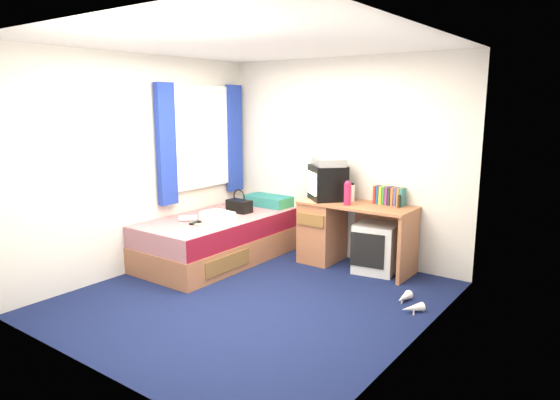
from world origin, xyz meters
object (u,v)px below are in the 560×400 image
Objects in this scene: crt_tv at (327,183)px; pillow at (270,200)px; desk at (336,229)px; remote_control at (195,223)px; magazine at (213,213)px; vcr at (328,162)px; handbag at (239,205)px; storage_cube at (376,248)px; pink_water_bottle at (347,194)px; white_heels at (408,303)px; aerosol_can at (353,193)px; bed at (219,238)px; water_bottle at (188,218)px; picture_frame at (399,201)px; towel at (217,216)px; colour_swatch_fan at (196,224)px.

pillow is at bearing -147.18° from crt_tv.
desk is 8.12× the size of remote_control.
desk reaches higher than magazine.
magazine is (-1.23, -0.67, -0.65)m from vcr.
handbag is at bearing -94.90° from pillow.
storage_cube is 0.68m from pink_water_bottle.
handbag is 2.44m from white_heels.
vcr is at bearing -7.99° from pillow.
pink_water_bottle is 1.26× the size of aerosol_can.
crt_tv reaches higher than pillow.
bed is at bearing -148.14° from desk.
aerosol_can reaches higher than storage_cube.
magazine reaches higher than bed.
crt_tv is 3.47× the size of remote_control.
white_heels is (2.36, 0.42, -0.51)m from remote_control.
desk is 1.72m from water_bottle.
bed is at bearing -168.18° from picture_frame.
aerosol_can is at bearing 103.98° from pink_water_bottle.
towel is (-1.55, -0.92, 0.32)m from storage_cube.
pink_water_bottle is (-0.31, -0.14, 0.59)m from storage_cube.
aerosol_can is (1.25, -0.05, 0.24)m from pillow.
storage_cube is at bearing 35.87° from colour_swatch_fan.
crt_tv is at bearing 41.08° from remote_control.
vcr reaches higher than pink_water_bottle.
aerosol_can is 0.59× the size of towel.
crt_tv is 1.60m from remote_control.
remote_control is at bearing -154.46° from storage_cube.
pillow reaches higher than towel.
remote_control is at bearing -92.40° from pillow.
water_bottle is at bearing -98.64° from handbag.
picture_frame is 2.23m from magazine.
bed is 14.29× the size of picture_frame.
white_heels is at bearing 11.88° from crt_tv.
magazine is 0.54m from remote_control.
vcr is (-0.12, 0.00, 0.79)m from desk.
vcr reaches higher than storage_cube.
desk is 2.35× the size of storage_cube.
handbag is at bearing 102.37° from towel.
crt_tv is at bearing -8.21° from pillow.
remote_control is (-0.12, -0.24, -0.04)m from towel.
vcr is 0.50m from pink_water_bottle.
bed is 2.41m from white_heels.
picture_frame reaches higher than desk.
pillow is 3.82× the size of remote_control.
handbag is (-1.30, -0.50, -0.22)m from aerosol_can.
desk is 0.53m from pink_water_bottle.
magazine is (-0.26, -0.80, -0.06)m from pillow.
white_heels is (1.21, -0.75, -0.37)m from desk.
towel is 0.42m from magazine.
white_heels is (1.34, -0.75, -0.91)m from crt_tv.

